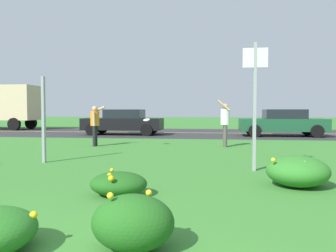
# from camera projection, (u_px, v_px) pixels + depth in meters

# --- Properties ---
(ground_plane) EXTENTS (120.00, 120.00, 0.00)m
(ground_plane) POSITION_uv_depth(u_px,v_px,m) (168.00, 152.00, 11.36)
(ground_plane) COLOR #387A2D
(highway_strip) EXTENTS (120.00, 9.12, 0.01)m
(highway_strip) POSITION_uv_depth(u_px,v_px,m) (188.00, 133.00, 20.87)
(highway_strip) COLOR #2D2D30
(highway_strip) RESTS_ON ground
(highway_center_stripe) EXTENTS (120.00, 0.16, 0.00)m
(highway_center_stripe) POSITION_uv_depth(u_px,v_px,m) (188.00, 133.00, 20.87)
(highway_center_stripe) COLOR yellow
(highway_center_stripe) RESTS_ON ground
(daylily_clump_mid_right) EXTENTS (0.83, 0.69, 0.60)m
(daylily_clump_mid_right) POSITION_uv_depth(u_px,v_px,m) (133.00, 222.00, 3.33)
(daylily_clump_mid_right) COLOR #1E5619
(daylily_clump_mid_right) RESTS_ON ground
(daylily_clump_near_camera) EXTENTS (1.12, 1.12, 0.57)m
(daylily_clump_near_camera) POSITION_uv_depth(u_px,v_px,m) (297.00, 171.00, 6.12)
(daylily_clump_near_camera) COLOR #2D7526
(daylily_clump_near_camera) RESTS_ON ground
(daylily_clump_front_left) EXTENTS (0.94, 0.81, 0.42)m
(daylily_clump_front_left) POSITION_uv_depth(u_px,v_px,m) (119.00, 184.00, 5.46)
(daylily_clump_front_left) COLOR #1E5619
(daylily_clump_front_left) RESTS_ON ground
(sign_post_near_path) EXTENTS (0.07, 0.10, 2.29)m
(sign_post_near_path) POSITION_uv_depth(u_px,v_px,m) (44.00, 120.00, 8.92)
(sign_post_near_path) COLOR #93969B
(sign_post_near_path) RESTS_ON ground
(sign_post_by_roadside) EXTENTS (0.56, 0.10, 2.94)m
(sign_post_by_roadside) POSITION_uv_depth(u_px,v_px,m) (255.00, 94.00, 7.66)
(sign_post_by_roadside) COLOR #93969B
(sign_post_by_roadside) RESTS_ON ground
(person_thrower_orange_shirt) EXTENTS (0.53, 0.51, 1.57)m
(person_thrower_orange_shirt) POSITION_uv_depth(u_px,v_px,m) (95.00, 122.00, 13.04)
(person_thrower_orange_shirt) COLOR orange
(person_thrower_orange_shirt) RESTS_ON ground
(person_catcher_white_shirt) EXTENTS (0.49, 0.51, 1.81)m
(person_catcher_white_shirt) POSITION_uv_depth(u_px,v_px,m) (225.00, 121.00, 12.77)
(person_catcher_white_shirt) COLOR silver
(person_catcher_white_shirt) RESTS_ON ground
(frisbee_white) EXTENTS (0.26, 0.25, 0.12)m
(frisbee_white) POSITION_uv_depth(u_px,v_px,m) (146.00, 120.00, 13.14)
(frisbee_white) COLOR white
(car_dark_green_center_left) EXTENTS (4.50, 2.00, 1.45)m
(car_dark_green_center_left) POSITION_uv_depth(u_px,v_px,m) (283.00, 123.00, 18.13)
(car_dark_green_center_left) COLOR #194C2D
(car_dark_green_center_left) RESTS_ON ground
(car_black_center_right) EXTENTS (4.50, 2.00, 1.45)m
(car_black_center_right) POSITION_uv_depth(u_px,v_px,m) (123.00, 122.00, 19.27)
(car_black_center_right) COLOR black
(car_black_center_right) RESTS_ON ground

